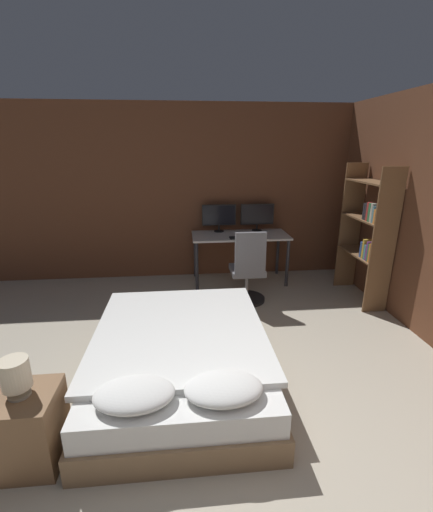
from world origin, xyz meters
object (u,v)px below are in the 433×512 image
at_px(bedside_lamp, 15,375).
at_px(office_chair, 248,274).
at_px(nightstand, 27,428).
at_px(bookshelf, 371,229).
at_px(desk, 240,240).
at_px(keyboard, 243,238).
at_px(monitor_right, 257,215).
at_px(bed, 181,358).
at_px(computer_mouse, 262,237).
at_px(monitor_left, 219,216).

distance_m(bedside_lamp, office_chair, 3.05).
bearing_deg(nightstand, bookshelf, 32.19).
relative_size(desk, bookshelf, 0.80).
bearing_deg(nightstand, keyboard, 55.95).
relative_size(office_chair, bookshelf, 0.56).
distance_m(monitor_right, office_chair, 1.22).
xyz_separation_m(bed, bedside_lamp, (-1.03, -0.75, 0.46)).
bearing_deg(computer_mouse, office_chair, -118.88).
distance_m(keyboard, bookshelf, 1.74).
distance_m(bed, computer_mouse, 2.53).
relative_size(desk, computer_mouse, 21.13).
height_order(office_chair, bookshelf, bookshelf).
distance_m(office_chair, bookshelf, 1.72).
xyz_separation_m(bedside_lamp, bookshelf, (3.55, 2.23, 0.33)).
bearing_deg(monitor_right, office_chair, -107.94).
xyz_separation_m(nightstand, desk, (1.96, 3.12, 0.41)).
xyz_separation_m(desk, bookshelf, (1.59, -0.88, 0.35)).
bearing_deg(computer_mouse, desk, 142.25).
bearing_deg(monitor_left, bedside_lamp, -116.26).
distance_m(bedside_lamp, keyboard, 3.49).
height_order(keyboard, office_chair, office_chair).
distance_m(nightstand, keyboard, 3.53).
relative_size(bed, bookshelf, 1.10).
height_order(bedside_lamp, desk, bedside_lamp).
bearing_deg(desk, bedside_lamp, -122.11).
height_order(nightstand, desk, desk).
bearing_deg(nightstand, desk, 57.89).
height_order(desk, monitor_right, monitor_right).
bearing_deg(monitor_right, keyboard, -124.37).
height_order(nightstand, monitor_left, monitor_left).
height_order(monitor_right, keyboard, monitor_right).
relative_size(bedside_lamp, monitor_left, 0.50).
bearing_deg(monitor_left, office_chair, -73.89).
bearing_deg(bed, monitor_right, 64.54).
distance_m(desk, computer_mouse, 0.38).
relative_size(bed, computer_mouse, 29.04).
bearing_deg(bedside_lamp, office_chair, 50.39).
distance_m(monitor_left, computer_mouse, 0.78).
bearing_deg(office_chair, nightstand, -129.61).
distance_m(nightstand, desk, 3.70).
bearing_deg(keyboard, office_chair, -91.81).
height_order(desk, computer_mouse, computer_mouse).
bearing_deg(office_chair, keyboard, 88.19).
height_order(bed, bookshelf, bookshelf).
distance_m(desk, office_chair, 0.82).
bearing_deg(monitor_right, computer_mouse, -92.46).
bearing_deg(nightstand, computer_mouse, 52.23).
xyz_separation_m(bed, nightstand, (-1.03, -0.75, 0.03)).
bearing_deg(bookshelf, bedside_lamp, -147.81).
relative_size(monitor_right, bookshelf, 0.29).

